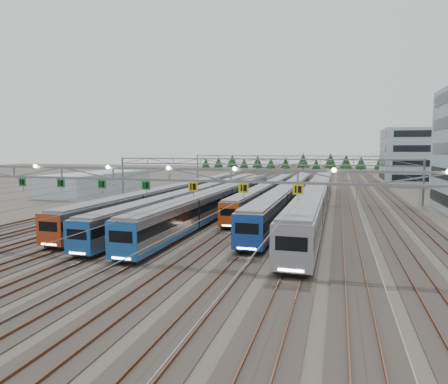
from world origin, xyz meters
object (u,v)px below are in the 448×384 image
(train_c, at_px, (223,199))
(gantry_mid, at_px, (258,167))
(depot_bldg_north, at_px, (424,156))
(train_a, at_px, (181,194))
(train_f, at_px, (317,197))
(gantry_near, at_px, (168,177))
(west_shed, at_px, (99,182))
(train_e, at_px, (291,193))
(gantry_far, at_px, (288,161))
(train_d, at_px, (268,192))
(train_b, at_px, (206,195))

(train_c, distance_m, gantry_mid, 15.95)
(depot_bldg_north, bearing_deg, gantry_mid, -126.25)
(train_a, relative_size, train_c, 1.10)
(train_f, relative_size, depot_bldg_north, 3.13)
(gantry_mid, bearing_deg, gantry_near, -90.07)
(train_f, bearing_deg, west_shed, 162.20)
(train_e, distance_m, west_shed, 45.12)
(gantry_mid, bearing_deg, west_shed, 171.44)
(train_e, height_order, train_f, train_f)
(gantry_near, distance_m, gantry_far, 85.12)
(depot_bldg_north, bearing_deg, gantry_near, -112.36)
(train_d, height_order, train_f, train_f)
(train_e, distance_m, depot_bldg_north, 63.69)
(depot_bldg_north, bearing_deg, train_b, -125.95)
(train_b, xyz_separation_m, train_f, (18.00, -0.08, 0.34))
(train_f, xyz_separation_m, gantry_near, (-11.30, -30.15, 4.78))
(train_a, relative_size, train_b, 0.94)
(train_e, bearing_deg, train_a, -163.09)
(train_d, height_order, gantry_mid, gantry_mid)
(train_c, bearing_deg, train_a, 149.25)
(gantry_near, distance_m, depot_bldg_north, 98.66)
(gantry_far, bearing_deg, train_d, -87.22)
(train_a, height_order, train_e, train_e)
(train_e, distance_m, train_f, 7.18)
(gantry_far, bearing_deg, gantry_near, -90.03)
(train_c, bearing_deg, train_b, 130.25)
(train_b, bearing_deg, depot_bldg_north, 54.05)
(train_e, xyz_separation_m, train_f, (4.50, -5.59, 0.16))
(train_d, height_order, depot_bldg_north, depot_bldg_north)
(train_a, xyz_separation_m, train_e, (18.00, 5.47, 0.12))
(train_c, distance_m, gantry_near, 25.50)
(gantry_mid, bearing_deg, train_e, -32.94)
(train_d, bearing_deg, train_e, -33.73)
(gantry_mid, bearing_deg, depot_bldg_north, 53.75)
(train_e, bearing_deg, train_c, -129.73)
(depot_bldg_north, bearing_deg, gantry_far, -170.72)
(train_f, bearing_deg, train_d, 136.31)
(train_b, relative_size, gantry_near, 1.22)
(train_a, bearing_deg, train_f, -0.30)
(gantry_mid, xyz_separation_m, west_shed, (-37.25, 5.61, -4.15))
(train_d, xyz_separation_m, gantry_far, (-2.25, 46.37, 4.46))
(west_shed, bearing_deg, gantry_far, 46.60)
(train_d, bearing_deg, train_f, -43.69)
(train_f, distance_m, west_shed, 50.94)
(train_c, bearing_deg, train_f, 21.20)
(train_c, xyz_separation_m, west_shed, (-35.00, 20.81, 0.13))
(gantry_mid, bearing_deg, gantry_far, 90.00)
(gantry_near, bearing_deg, train_f, 69.46)
(train_b, distance_m, west_shed, 34.21)
(train_a, relative_size, depot_bldg_north, 2.94)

